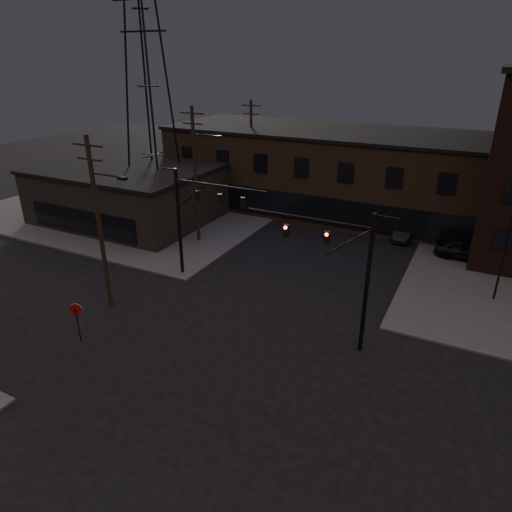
# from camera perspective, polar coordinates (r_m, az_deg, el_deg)

# --- Properties ---
(ground) EXTENTS (140.00, 140.00, 0.00)m
(ground) POSITION_cam_1_polar(r_m,az_deg,el_deg) (25.24, -4.71, -12.96)
(ground) COLOR black
(ground) RESTS_ON ground
(sidewalk_nw) EXTENTS (30.00, 30.00, 0.15)m
(sidewalk_nw) POSITION_cam_1_polar(r_m,az_deg,el_deg) (53.23, -12.76, 6.84)
(sidewalk_nw) COLOR #474744
(sidewalk_nw) RESTS_ON ground
(building_row) EXTENTS (40.00, 12.00, 8.00)m
(building_row) POSITION_cam_1_polar(r_m,az_deg,el_deg) (47.66, 13.11, 9.75)
(building_row) COLOR #493627
(building_row) RESTS_ON ground
(building_left) EXTENTS (16.00, 12.00, 5.00)m
(building_left) POSITION_cam_1_polar(r_m,az_deg,el_deg) (46.97, -15.71, 7.38)
(building_left) COLOR black
(building_left) RESTS_ON ground
(traffic_signal_near) EXTENTS (7.12, 0.24, 8.00)m
(traffic_signal_near) POSITION_cam_1_polar(r_m,az_deg,el_deg) (24.46, 11.31, -1.20)
(traffic_signal_near) COLOR black
(traffic_signal_near) RESTS_ON ground
(traffic_signal_far) EXTENTS (7.12, 0.24, 8.00)m
(traffic_signal_far) POSITION_cam_1_polar(r_m,az_deg,el_deg) (32.25, -7.86, 5.39)
(traffic_signal_far) COLOR black
(traffic_signal_far) RESTS_ON ground
(stop_sign) EXTENTS (0.72, 0.33, 2.48)m
(stop_sign) POSITION_cam_1_polar(r_m,az_deg,el_deg) (27.57, -21.54, -6.72)
(stop_sign) COLOR black
(stop_sign) RESTS_ON ground
(utility_pole_near) EXTENTS (3.70, 0.28, 11.00)m
(utility_pole_near) POSITION_cam_1_polar(r_m,az_deg,el_deg) (29.36, -18.99, 4.20)
(utility_pole_near) COLOR black
(utility_pole_near) RESTS_ON ground
(utility_pole_mid) EXTENTS (3.70, 0.28, 11.50)m
(utility_pole_mid) POSITION_cam_1_polar(r_m,az_deg,el_deg) (38.74, -7.52, 10.24)
(utility_pole_mid) COLOR black
(utility_pole_mid) RESTS_ON ground
(utility_pole_far) EXTENTS (2.20, 0.28, 11.00)m
(utility_pole_far) POSITION_cam_1_polar(r_m,az_deg,el_deg) (49.42, -0.60, 12.96)
(utility_pole_far) COLOR black
(utility_pole_far) RESTS_ON ground
(transmission_tower) EXTENTS (7.00, 7.00, 25.00)m
(transmission_tower) POSITION_cam_1_polar(r_m,az_deg,el_deg) (45.52, -13.41, 19.96)
(transmission_tower) COLOR black
(transmission_tower) RESTS_ON ground
(lot_light_a) EXTENTS (1.50, 0.28, 9.14)m
(lot_light_a) POSITION_cam_1_polar(r_m,az_deg,el_deg) (32.56, 29.32, 3.60)
(lot_light_a) COLOR black
(lot_light_a) RESTS_ON ground
(parked_car_lot_a) EXTENTS (4.61, 1.86, 1.57)m
(parked_car_lot_a) POSITION_cam_1_polar(r_m,az_deg,el_deg) (39.83, 24.74, 0.72)
(parked_car_lot_a) COLOR black
(parked_car_lot_a) RESTS_ON sidewalk_ne
(car_crossing) EXTENTS (1.48, 4.17, 1.37)m
(car_crossing) POSITION_cam_1_polar(r_m,az_deg,el_deg) (42.75, 18.04, 2.92)
(car_crossing) COLOR black
(car_crossing) RESTS_ON ground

